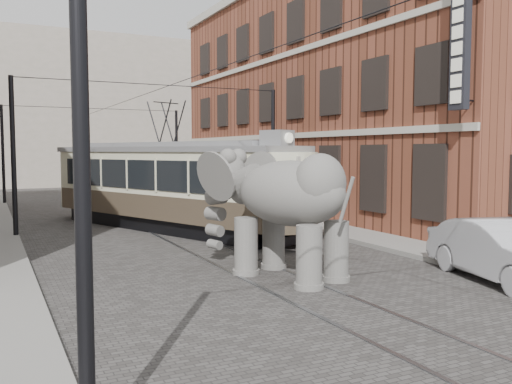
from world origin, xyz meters
TOP-DOWN VIEW (x-y plane):
  - ground at (0.00, 0.00)m, footprint 120.00×120.00m
  - tram_rails at (0.00, 0.00)m, footprint 1.54×80.00m
  - sidewalk_right at (6.00, 0.00)m, footprint 2.00×60.00m
  - brick_building at (11.00, 9.00)m, footprint 8.00×26.00m
  - distant_block at (0.00, 40.00)m, footprint 28.00×10.00m
  - catenary at (-0.20, 5.00)m, footprint 11.00×30.20m
  - tram at (0.18, 5.90)m, footprint 7.46×13.37m
  - elephant at (0.44, -3.87)m, footprint 4.66×6.17m
  - parked_car at (4.98, -6.63)m, footprint 2.72×4.91m

SIDE VIEW (x-z plane):
  - ground at x=0.00m, z-range 0.00..0.00m
  - tram_rails at x=0.00m, z-range 0.00..0.02m
  - sidewalk_right at x=6.00m, z-range 0.00..0.15m
  - parked_car at x=4.98m, z-range 0.00..1.53m
  - elephant at x=0.44m, z-range 0.00..3.36m
  - tram at x=0.18m, z-range 0.00..5.28m
  - catenary at x=-0.20m, z-range 0.00..6.00m
  - brick_building at x=11.00m, z-range 0.00..12.00m
  - distant_block at x=0.00m, z-range 0.00..14.00m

